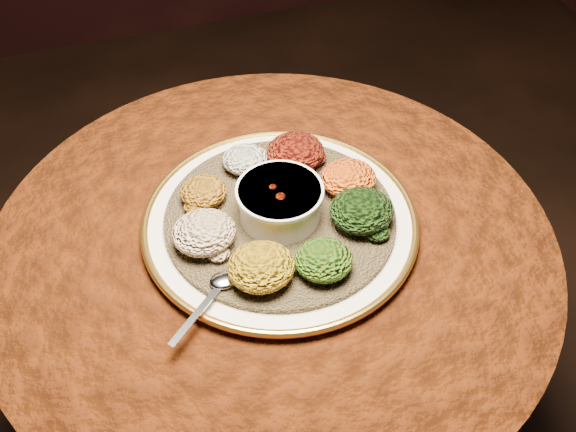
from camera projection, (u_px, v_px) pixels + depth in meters
name	position (u px, v px, depth m)	size (l,w,h in m)	color
table	(273.00, 298.00, 1.21)	(0.96, 0.96, 0.73)	black
platter	(280.00, 221.00, 1.09)	(0.55, 0.55, 0.02)	white
injera	(280.00, 217.00, 1.08)	(0.39, 0.39, 0.01)	brown
stew_bowl	(280.00, 200.00, 1.05)	(0.14, 0.14, 0.06)	silver
spoon	(220.00, 285.00, 0.97)	(0.13, 0.11, 0.01)	silver
portion_ayib	(245.00, 159.00, 1.15)	(0.08, 0.08, 0.04)	beige
portion_kitfo	(295.00, 152.00, 1.15)	(0.11, 0.10, 0.05)	black
portion_tikil	(348.00, 178.00, 1.11)	(0.10, 0.09, 0.05)	#A75A0D
portion_gomen	(362.00, 211.00, 1.05)	(0.11, 0.10, 0.05)	black
portion_mixveg	(324.00, 260.00, 0.98)	(0.09, 0.09, 0.04)	#B0290B
portion_kik	(261.00, 267.00, 0.97)	(0.10, 0.10, 0.05)	#AF850F
portion_timatim	(204.00, 232.00, 1.02)	(0.10, 0.10, 0.05)	maroon
portion_shiro	(204.00, 192.00, 1.09)	(0.08, 0.08, 0.04)	#966112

